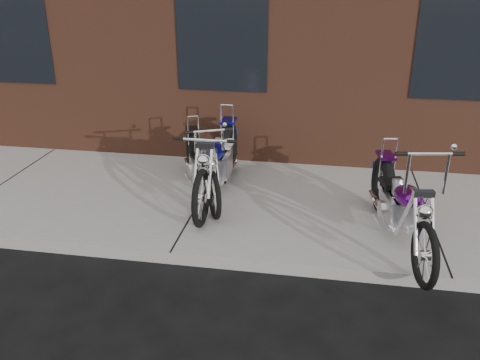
# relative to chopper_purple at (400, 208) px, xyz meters

# --- Properties ---
(ground) EXTENTS (120.00, 120.00, 0.00)m
(ground) POSITION_rel_chopper_purple_xyz_m (-2.51, -0.71, -0.57)
(ground) COLOR black
(ground) RESTS_ON ground
(sidewalk) EXTENTS (22.00, 3.00, 0.15)m
(sidewalk) POSITION_rel_chopper_purple_xyz_m (-2.51, 0.79, -0.50)
(sidewalk) COLOR gray
(sidewalk) RESTS_ON ground
(chopper_purple) EXTENTS (0.64, 2.34, 1.32)m
(chopper_purple) POSITION_rel_chopper_purple_xyz_m (0.00, 0.00, 0.00)
(chopper_purple) COLOR black
(chopper_purple) RESTS_ON sidewalk
(chopper_blue) EXTENTS (0.61, 2.50, 1.09)m
(chopper_blue) POSITION_rel_chopper_purple_xyz_m (-2.32, 0.94, 0.03)
(chopper_blue) COLOR black
(chopper_blue) RESTS_ON sidewalk
(chopper_third) EXTENTS (0.98, 2.00, 1.09)m
(chopper_third) POSITION_rel_chopper_purple_xyz_m (-2.54, 0.96, -0.04)
(chopper_third) COLOR black
(chopper_third) RESTS_ON sidewalk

